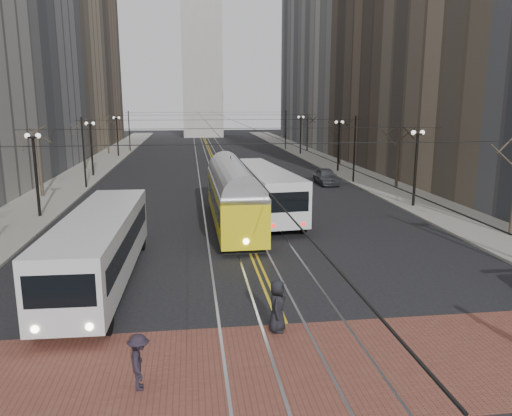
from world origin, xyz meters
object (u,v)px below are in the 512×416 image
object	(u,v)px
cargo_van	(289,198)
streetcar	(233,201)
pedestrian_a	(277,306)
rear_bus	(262,192)
sedan_grey	(326,176)
transit_bus	(100,250)
pedestrian_d	(139,362)

from	to	relation	value
cargo_van	streetcar	bearing A→B (deg)	-138.51
streetcar	pedestrian_a	xyz separation A→B (m)	(0.20, -15.47, -0.69)
streetcar	rear_bus	size ratio (longest dim) A/B	1.07
cargo_van	sedan_grey	distance (m)	13.20
cargo_van	pedestrian_a	distance (m)	19.90
transit_bus	rear_bus	xyz separation A→B (m)	(9.00, 12.49, 0.12)
sedan_grey	pedestrian_a	world-z (taller)	pedestrian_a
transit_bus	streetcar	world-z (taller)	streetcar
pedestrian_a	pedestrian_d	size ratio (longest dim) A/B	1.15
rear_bus	sedan_grey	bearing A→B (deg)	52.53
rear_bus	pedestrian_d	distance (m)	22.20
sedan_grey	rear_bus	bearing A→B (deg)	-120.81
pedestrian_d	rear_bus	bearing A→B (deg)	-22.63
streetcar	pedestrian_d	distance (m)	19.04
rear_bus	pedestrian_a	world-z (taller)	rear_bus
pedestrian_a	streetcar	bearing A→B (deg)	18.70
streetcar	rear_bus	xyz separation A→B (m)	(2.30, 2.66, 0.05)
streetcar	pedestrian_d	world-z (taller)	streetcar
sedan_grey	pedestrian_a	distance (m)	32.84
streetcar	pedestrian_a	distance (m)	15.48
transit_bus	cargo_van	bearing A→B (deg)	52.39
sedan_grey	transit_bus	bearing A→B (deg)	-122.62
transit_bus	streetcar	xyz separation A→B (m)	(6.70, 9.83, 0.06)
cargo_van	sedan_grey	bearing A→B (deg)	63.09
transit_bus	rear_bus	world-z (taller)	rear_bus
cargo_van	transit_bus	bearing A→B (deg)	-128.93
streetcar	sedan_grey	bearing A→B (deg)	55.76
pedestrian_d	transit_bus	bearing A→B (deg)	10.32
pedestrian_d	pedestrian_a	bearing A→B (deg)	-60.80
transit_bus	sedan_grey	world-z (taller)	transit_bus
rear_bus	cargo_van	distance (m)	2.64
pedestrian_d	streetcar	bearing A→B (deg)	-18.36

